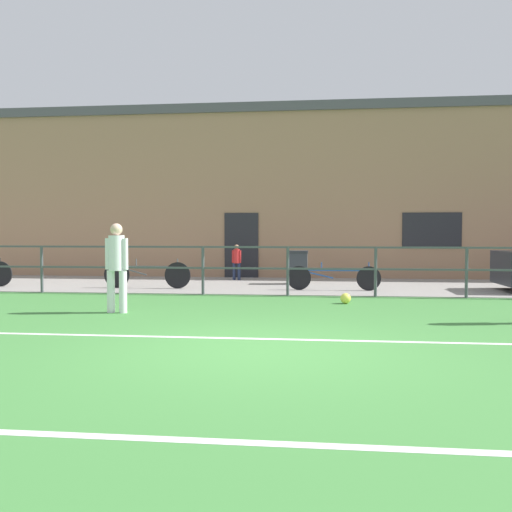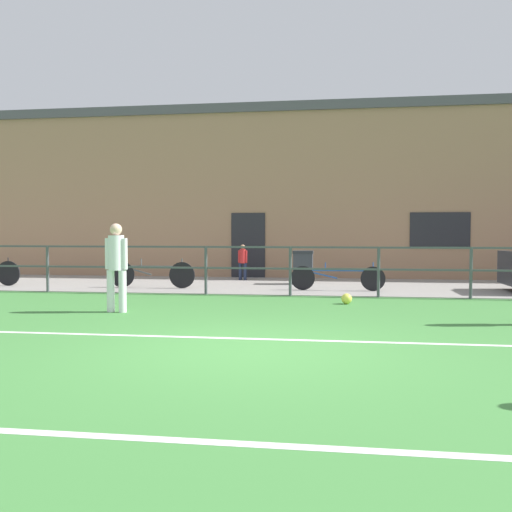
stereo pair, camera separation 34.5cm
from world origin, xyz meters
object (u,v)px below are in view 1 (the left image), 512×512
Objects in this scene: soccer_ball_spare at (346,298)px; trash_bin_0 at (298,267)px; bicycle_parked_1 at (147,274)px; bicycle_parked_2 at (333,277)px; player_striker at (117,262)px; spectator_child at (237,260)px.

trash_bin_0 reaches higher than soccer_ball_spare.
soccer_ball_spare is 0.09× the size of bicycle_parked_1.
bicycle_parked_1 is (-5.01, 2.52, 0.27)m from soccer_ball_spare.
soccer_ball_spare is at bearing -85.64° from bicycle_parked_2.
soccer_ball_spare is (4.21, 1.79, -0.82)m from player_striker.
soccer_ball_spare is 6.11m from spectator_child.
bicycle_parked_2 is at bearing 94.36° from soccer_ball_spare.
soccer_ball_spare is 0.23× the size of trash_bin_0.
soccer_ball_spare is 5.62m from bicycle_parked_1.
bicycle_parked_2 is at bearing 147.92° from spectator_child.
bicycle_parked_2 is at bearing -59.74° from trash_bin_0.
spectator_child is 2.21m from trash_bin_0.
player_striker reaches higher than bicycle_parked_1.
player_striker reaches higher than trash_bin_0.
bicycle_parked_2 is at bearing 0.00° from bicycle_parked_1.
spectator_child is at bearing 54.52° from bicycle_parked_1.
spectator_child reaches higher than soccer_ball_spare.
player_striker is at bearing -133.02° from bicycle_parked_2.
player_striker is at bearing 92.37° from spectator_child.
trash_bin_0 is at bearing 69.83° from player_striker.
bicycle_parked_2 is at bearing 54.12° from player_striker.
player_striker is 7.15m from spectator_child.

